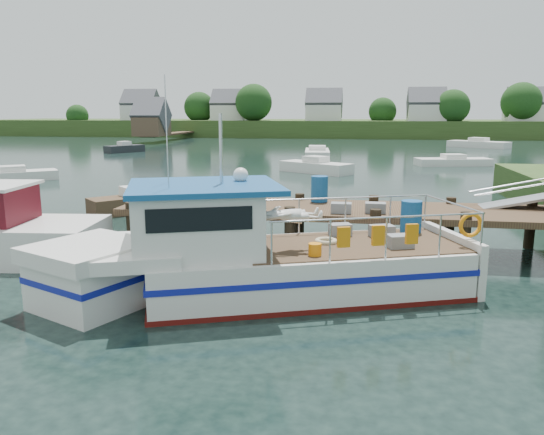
% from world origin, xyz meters
% --- Properties ---
extents(ground_plane, '(160.00, 160.00, 0.00)m').
position_xyz_m(ground_plane, '(0.00, 0.00, 0.00)').
color(ground_plane, black).
extents(far_shore, '(140.00, 42.55, 9.22)m').
position_xyz_m(far_shore, '(0.01, 82.37, 2.10)').
color(far_shore, '#334C1F').
rests_on(far_shore, ground).
extents(dock, '(16.60, 3.00, 4.78)m').
position_xyz_m(dock, '(6.51, 0.01, 2.24)').
color(dock, '#473321').
rests_on(dock, ground).
extents(lobster_boat, '(10.39, 6.11, 5.14)m').
position_xyz_m(lobster_boat, '(-0.93, -4.64, 0.93)').
color(lobster_boat, silver).
rests_on(lobster_boat, ground).
extents(moored_rowboat, '(3.71, 3.80, 1.15)m').
position_xyz_m(moored_rowboat, '(-8.24, 5.18, 0.43)').
color(moored_rowboat, '#473321').
rests_on(moored_rowboat, ground).
extents(moored_far, '(7.34, 6.26, 1.24)m').
position_xyz_m(moored_far, '(15.96, 53.29, 0.46)').
color(moored_far, silver).
rests_on(moored_far, ground).
extents(moored_a, '(5.21, 4.68, 0.97)m').
position_xyz_m(moored_a, '(-20.51, 14.14, 0.36)').
color(moored_a, silver).
rests_on(moored_a, ground).
extents(moored_b, '(5.61, 4.55, 1.21)m').
position_xyz_m(moored_b, '(-1.68, 21.91, 0.45)').
color(moored_b, silver).
rests_on(moored_b, ground).
extents(moored_c, '(6.32, 3.36, 0.95)m').
position_xyz_m(moored_c, '(9.06, 29.06, 0.35)').
color(moored_c, silver).
rests_on(moored_c, ground).
extents(moored_d, '(2.88, 6.91, 1.14)m').
position_xyz_m(moored_d, '(-2.69, 35.31, 0.42)').
color(moored_d, silver).
rests_on(moored_d, ground).
extents(moored_e, '(3.56, 4.47, 1.20)m').
position_xyz_m(moored_e, '(-24.14, 38.49, 0.45)').
color(moored_e, black).
rests_on(moored_e, ground).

